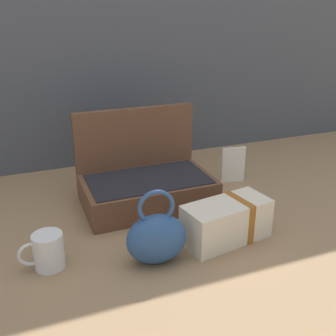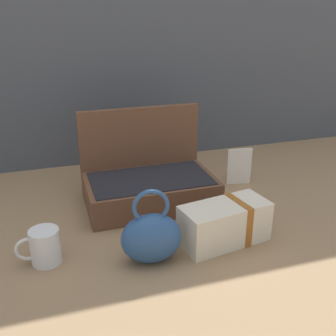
{
  "view_description": "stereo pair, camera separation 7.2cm",
  "coord_description": "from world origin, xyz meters",
  "px_view_note": "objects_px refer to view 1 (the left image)",
  "views": [
    {
      "loc": [
        -0.42,
        -1.04,
        0.63
      ],
      "look_at": [
        -0.02,
        -0.02,
        0.18
      ],
      "focal_mm": 43.35,
      "sensor_mm": 36.0,
      "label": 1
    },
    {
      "loc": [
        -0.35,
        -1.06,
        0.63
      ],
      "look_at": [
        -0.02,
        -0.02,
        0.18
      ],
      "focal_mm": 43.35,
      "sensor_mm": 36.0,
      "label": 2
    }
  ],
  "objects_px": {
    "teal_pouch_handbag": "(157,238)",
    "info_card_left": "(233,165)",
    "cream_toiletry_bag": "(227,221)",
    "open_suitcase": "(145,182)",
    "coffee_mug": "(48,251)"
  },
  "relations": [
    {
      "from": "teal_pouch_handbag",
      "to": "info_card_left",
      "type": "distance_m",
      "value": 0.58
    },
    {
      "from": "info_card_left",
      "to": "cream_toiletry_bag",
      "type": "bearing_deg",
      "value": -114.32
    },
    {
      "from": "teal_pouch_handbag",
      "to": "info_card_left",
      "type": "relative_size",
      "value": 1.51
    },
    {
      "from": "cream_toiletry_bag",
      "to": "info_card_left",
      "type": "distance_m",
      "value": 0.41
    },
    {
      "from": "open_suitcase",
      "to": "info_card_left",
      "type": "bearing_deg",
      "value": 5.84
    },
    {
      "from": "cream_toiletry_bag",
      "to": "info_card_left",
      "type": "xyz_separation_m",
      "value": [
        0.22,
        0.35,
        0.01
      ]
    },
    {
      "from": "cream_toiletry_bag",
      "to": "coffee_mug",
      "type": "height_order",
      "value": "cream_toiletry_bag"
    },
    {
      "from": "open_suitcase",
      "to": "teal_pouch_handbag",
      "type": "xyz_separation_m",
      "value": [
        -0.08,
        -0.34,
        0.0
      ]
    },
    {
      "from": "coffee_mug",
      "to": "info_card_left",
      "type": "relative_size",
      "value": 0.83
    },
    {
      "from": "teal_pouch_handbag",
      "to": "cream_toiletry_bag",
      "type": "height_order",
      "value": "teal_pouch_handbag"
    },
    {
      "from": "teal_pouch_handbag",
      "to": "cream_toiletry_bag",
      "type": "xyz_separation_m",
      "value": [
        0.22,
        0.03,
        -0.02
      ]
    },
    {
      "from": "open_suitcase",
      "to": "cream_toiletry_bag",
      "type": "distance_m",
      "value": 0.34
    },
    {
      "from": "coffee_mug",
      "to": "info_card_left",
      "type": "distance_m",
      "value": 0.76
    },
    {
      "from": "open_suitcase",
      "to": "teal_pouch_handbag",
      "type": "relative_size",
      "value": 2.03
    },
    {
      "from": "cream_toiletry_bag",
      "to": "teal_pouch_handbag",
      "type": "bearing_deg",
      "value": -172.14
    }
  ]
}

